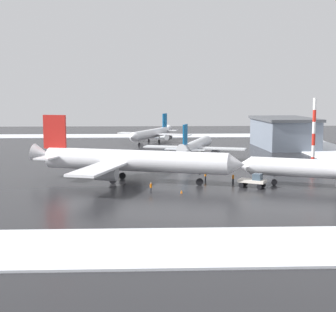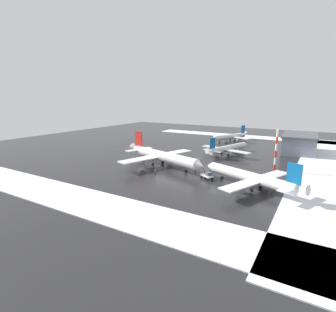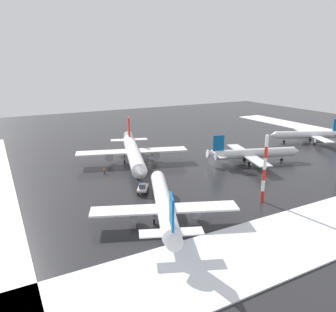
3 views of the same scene
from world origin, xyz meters
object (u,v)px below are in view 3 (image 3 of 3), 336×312
(traffic_cone_mid_line, at_px, (108,179))
(ground_crew_by_nose_gear, at_px, (104,170))
(airplane_distant_tail, at_px, (309,135))
(pushback_tug, at_px, (143,188))
(antenna_mast, at_px, (265,169))
(airplane_far_rear, at_px, (164,203))
(ground_crew_near_tug, at_px, (154,182))
(ground_crew_beside_wing, at_px, (156,175))
(traffic_cone_near_nose, at_px, (153,159))
(airplane_parked_portside, at_px, (133,152))
(airplane_foreground_jet, at_px, (253,153))

(traffic_cone_mid_line, bearing_deg, ground_crew_by_nose_gear, 83.54)
(airplane_distant_tail, xyz_separation_m, traffic_cone_mid_line, (-81.58, -4.10, -2.66))
(pushback_tug, relative_size, antenna_mast, 0.34)
(airplane_far_rear, distance_m, ground_crew_near_tug, 18.16)
(ground_crew_beside_wing, height_order, traffic_cone_near_nose, ground_crew_beside_wing)
(airplane_parked_portside, bearing_deg, airplane_distant_tail, 103.67)
(airplane_distant_tail, distance_m, traffic_cone_near_nose, 63.81)
(airplane_parked_portside, relative_size, ground_crew_beside_wing, 23.15)
(ground_crew_by_nose_gear, bearing_deg, traffic_cone_mid_line, -2.90)
(pushback_tug, height_order, ground_crew_beside_wing, pushback_tug)
(ground_crew_by_nose_gear, bearing_deg, ground_crew_near_tug, 32.14)
(pushback_tug, distance_m, ground_crew_near_tug, 5.21)
(airplane_foreground_jet, height_order, antenna_mast, antenna_mast)
(airplane_far_rear, distance_m, pushback_tug, 14.37)
(airplane_distant_tail, height_order, airplane_far_rear, airplane_far_rear)
(airplane_parked_portside, height_order, ground_crew_by_nose_gear, airplane_parked_portside)
(airplane_far_rear, bearing_deg, traffic_cone_near_nose, -0.67)
(airplane_parked_portside, xyz_separation_m, airplane_far_rear, (-8.22, -35.45, -0.67))
(airplane_far_rear, relative_size, traffic_cone_near_nose, 58.64)
(airplane_far_rear, height_order, antenna_mast, antenna_mast)
(airplane_distant_tail, height_order, ground_crew_by_nose_gear, airplane_distant_tail)
(ground_crew_by_nose_gear, relative_size, traffic_cone_near_nose, 3.11)
(pushback_tug, bearing_deg, airplane_foreground_jet, 129.56)
(pushback_tug, relative_size, ground_crew_beside_wing, 2.97)
(pushback_tug, bearing_deg, ground_crew_beside_wing, 166.78)
(ground_crew_near_tug, xyz_separation_m, traffic_cone_near_nose, (9.53, 20.57, -0.70))
(ground_crew_beside_wing, relative_size, traffic_cone_mid_line, 3.11)
(traffic_cone_near_nose, bearing_deg, traffic_cone_mid_line, -149.45)
(traffic_cone_mid_line, bearing_deg, traffic_cone_near_nose, 30.55)
(ground_crew_by_nose_gear, bearing_deg, pushback_tug, 15.41)
(pushback_tug, distance_m, ground_crew_beside_wing, 10.36)
(ground_crew_by_nose_gear, bearing_deg, airplane_parked_portside, 113.61)
(airplane_parked_portside, height_order, traffic_cone_near_nose, airplane_parked_portside)
(pushback_tug, distance_m, ground_crew_by_nose_gear, 18.02)
(airplane_parked_portside, xyz_separation_m, antenna_mast, (14.66, -38.43, 3.53))
(airplane_distant_tail, height_order, antenna_mast, antenna_mast)
(airplane_foreground_jet, distance_m, traffic_cone_near_nose, 30.99)
(ground_crew_beside_wing, distance_m, traffic_cone_near_nose, 17.29)
(airplane_distant_tail, bearing_deg, airplane_parked_portside, 20.50)
(ground_crew_beside_wing, xyz_separation_m, ground_crew_by_nose_gear, (-10.87, 10.16, 0.00))
(ground_crew_by_nose_gear, relative_size, antenna_mast, 0.11)
(airplane_distant_tail, height_order, ground_crew_near_tug, airplane_distant_tail)
(ground_crew_near_tug, relative_size, antenna_mast, 0.11)
(airplane_far_rear, relative_size, ground_crew_near_tug, 18.86)
(airplane_distant_tail, distance_m, antenna_mast, 65.77)
(ground_crew_near_tug, distance_m, ground_crew_by_nose_gear, 16.88)
(ground_crew_by_nose_gear, distance_m, traffic_cone_mid_line, 5.05)
(airplane_parked_portside, distance_m, airplane_far_rear, 36.40)
(airplane_far_rear, xyz_separation_m, antenna_mast, (22.88, -2.98, 4.20))
(airplane_far_rear, xyz_separation_m, ground_crew_beside_wing, (8.94, 21.59, -2.34))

